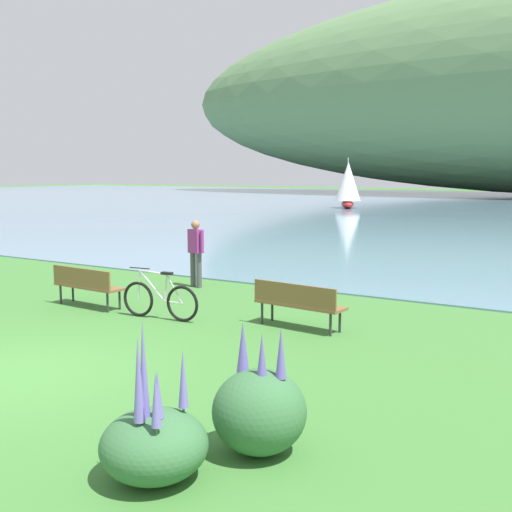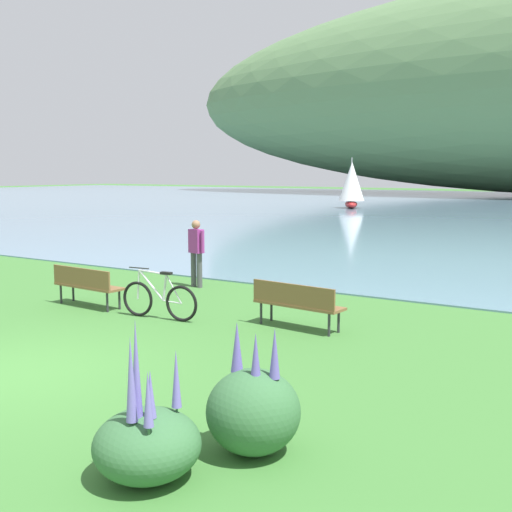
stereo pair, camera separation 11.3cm
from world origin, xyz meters
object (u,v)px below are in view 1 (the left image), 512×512
(park_bench_further_along, at_px, (86,284))
(bicycle_leaning_near_bench, at_px, (160,299))
(sailboat_nearest_to_shore, at_px, (348,184))
(person_at_shoreline, at_px, (196,249))
(park_bench_near_camera, at_px, (298,302))

(park_bench_further_along, bearing_deg, bicycle_leaning_near_bench, -0.09)
(bicycle_leaning_near_bench, relative_size, sailboat_nearest_to_shore, 0.45)
(park_bench_further_along, bearing_deg, person_at_shoreline, 79.83)
(park_bench_near_camera, relative_size, sailboat_nearest_to_shore, 0.46)
(person_at_shoreline, relative_size, sailboat_nearest_to_shore, 0.43)
(park_bench_near_camera, relative_size, person_at_shoreline, 1.07)
(park_bench_further_along, bearing_deg, sailboat_nearest_to_shore, 104.95)
(park_bench_further_along, distance_m, person_at_shoreline, 3.26)
(sailboat_nearest_to_shore, bearing_deg, person_at_shoreline, -72.79)
(park_bench_near_camera, distance_m, bicycle_leaning_near_bench, 2.82)
(bicycle_leaning_near_bench, relative_size, person_at_shoreline, 1.03)
(park_bench_near_camera, height_order, person_at_shoreline, person_at_shoreline)
(park_bench_near_camera, height_order, park_bench_further_along, same)
(person_at_shoreline, xyz_separation_m, sailboat_nearest_to_shore, (-10.30, 33.27, 0.92))
(park_bench_near_camera, bearing_deg, sailboat_nearest_to_shore, 112.14)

